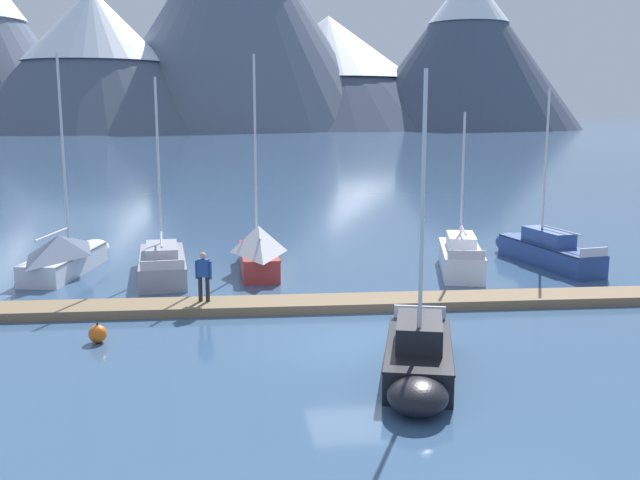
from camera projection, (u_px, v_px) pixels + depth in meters
ground_plane at (351, 344)px, 21.29m from camera, size 700.00×700.00×0.00m
mountain_central_massif at (94, 56)px, 202.64m from camera, size 72.96×72.96×38.47m
mountain_shoulder_ridge at (237, 9)px, 222.58m from camera, size 90.66×90.66×68.93m
mountain_east_summit at (328, 68)px, 236.61m from camera, size 94.43×94.43×35.16m
mountain_rear_spur at (468, 48)px, 224.80m from camera, size 70.03×70.03×47.54m
dock at (329, 303)px, 25.15m from camera, size 24.79×3.13×0.30m
sailboat_nearest_berth at (67, 253)px, 30.45m from camera, size 3.07×7.07×8.91m
sailboat_second_berth at (162, 261)px, 30.12m from camera, size 2.16×6.92×7.95m
sailboat_mid_dock_port at (258, 249)px, 30.74m from camera, size 1.72×6.29×8.92m
sailboat_mid_dock_starboard at (419, 357)px, 18.49m from camera, size 3.09×5.87×7.67m
sailboat_far_berth at (460, 255)px, 30.78m from camera, size 2.89×5.91×6.57m
sailboat_outer_slip at (544, 250)px, 32.04m from camera, size 2.38×6.92×7.59m
person_on_dock at (204, 274)px, 24.67m from camera, size 0.55×0.34×1.69m
mooring_buoy_channel_marker at (98, 334)px, 21.40m from camera, size 0.53×0.53×0.61m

